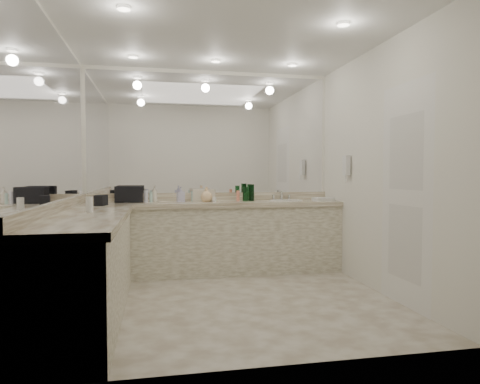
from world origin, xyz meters
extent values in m
plane|color=beige|center=(0.00, 0.00, 0.00)|extent=(3.20, 3.20, 0.00)
plane|color=white|center=(0.00, 0.00, 2.60)|extent=(3.20, 3.20, 0.00)
cube|color=white|center=(0.00, 1.50, 1.30)|extent=(3.20, 0.02, 2.60)
cube|color=white|center=(-1.60, 0.00, 1.30)|extent=(0.02, 3.00, 2.60)
cube|color=white|center=(1.60, 0.00, 1.30)|extent=(0.02, 3.00, 2.60)
cube|color=silver|center=(0.00, 1.20, 0.42)|extent=(3.20, 0.60, 0.84)
cube|color=beige|center=(0.00, 1.19, 0.87)|extent=(3.20, 0.64, 0.06)
cube|color=silver|center=(-1.30, -0.30, 0.42)|extent=(0.60, 2.40, 0.84)
cube|color=beige|center=(-1.29, -0.30, 0.87)|extent=(0.64, 2.42, 0.06)
cube|color=beige|center=(0.00, 1.48, 0.95)|extent=(3.20, 0.04, 0.10)
cube|color=beige|center=(-1.58, 0.00, 0.95)|extent=(0.04, 3.00, 0.10)
cube|color=white|center=(0.00, 1.49, 1.77)|extent=(3.12, 0.01, 1.55)
cube|color=white|center=(-1.59, 0.00, 1.77)|extent=(0.01, 2.92, 1.55)
cylinder|color=white|center=(0.95, 1.20, 0.90)|extent=(0.44, 0.44, 0.03)
cube|color=silver|center=(0.95, 1.41, 0.97)|extent=(0.24, 0.16, 0.14)
cube|color=white|center=(1.56, 0.70, 1.35)|extent=(0.06, 0.10, 0.24)
cube|color=white|center=(1.59, -0.50, 1.05)|extent=(0.02, 0.82, 2.10)
cube|color=black|center=(-1.04, 1.26, 1.00)|extent=(0.35, 0.23, 0.19)
cube|color=black|center=(-1.30, 0.76, 0.96)|extent=(0.13, 0.22, 0.11)
cube|color=beige|center=(-0.12, 1.27, 0.98)|extent=(0.29, 0.19, 0.16)
cube|color=white|center=(1.43, 1.12, 0.92)|extent=(0.27, 0.20, 0.04)
cylinder|color=white|center=(-1.30, -0.08, 0.97)|extent=(0.06, 0.06, 0.14)
imported|color=silver|center=(-0.73, 1.30, 1.00)|extent=(0.10, 0.10, 0.19)
imported|color=#B3B1D1|center=(-0.41, 1.22, 1.00)|extent=(0.10, 0.11, 0.19)
imported|color=#F5CC94|center=(-0.09, 1.18, 0.99)|extent=(0.19, 0.19, 0.19)
cylinder|color=#145222|center=(0.50, 1.25, 1.01)|extent=(0.07, 0.07, 0.21)
cylinder|color=#145222|center=(0.41, 1.22, 0.99)|extent=(0.06, 0.06, 0.18)
cylinder|color=#145222|center=(0.49, 1.32, 1.01)|extent=(0.06, 0.06, 0.22)
cylinder|color=silver|center=(-0.83, 1.22, 0.97)|extent=(0.05, 0.05, 0.15)
cylinder|color=#E57F66|center=(-0.02, 1.34, 0.97)|extent=(0.05, 0.05, 0.13)
cylinder|color=silver|center=(-0.25, 1.26, 0.97)|extent=(0.05, 0.05, 0.13)
cylinder|color=silver|center=(-1.07, 1.20, 0.95)|extent=(0.06, 0.06, 0.10)
cylinder|color=#E57F66|center=(0.32, 1.21, 0.97)|extent=(0.04, 0.04, 0.14)
cylinder|color=silver|center=(-0.77, 1.24, 0.96)|extent=(0.04, 0.04, 0.13)
cylinder|color=white|center=(0.01, 1.13, 0.93)|extent=(0.04, 0.04, 0.06)
camera|label=1|loc=(-0.71, -4.12, 1.24)|focal=32.00mm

